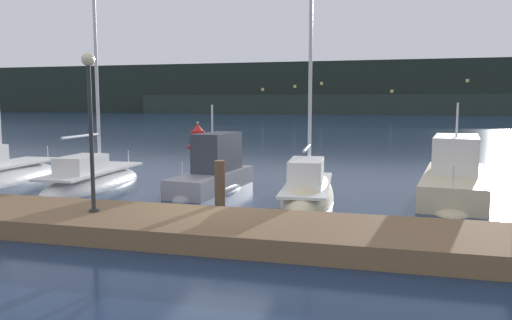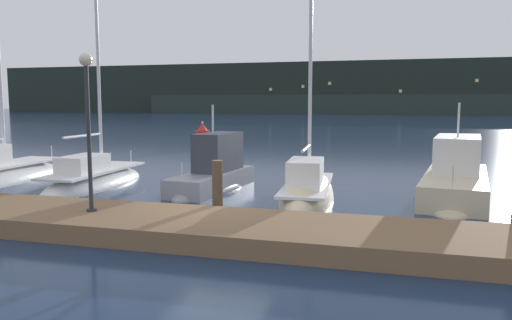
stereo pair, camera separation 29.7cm
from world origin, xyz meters
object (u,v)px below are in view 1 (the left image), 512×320
sailboat_berth_3 (93,184)px  channel_buoy (198,138)px  dock_lamppost (90,106)px  motorboat_berth_4 (213,179)px  motorboat_berth_6 (454,184)px  sailboat_berth_5 (308,196)px

sailboat_berth_3 → channel_buoy: size_ratio=4.45×
channel_buoy → dock_lamppost: bearing=-75.2°
motorboat_berth_4 → motorboat_berth_6: 8.29m
sailboat_berth_3 → sailboat_berth_5: (8.06, -0.35, -0.00)m
motorboat_berth_6 → channel_buoy: bearing=135.4°
sailboat_berth_3 → motorboat_berth_6: bearing=7.0°
sailboat_berth_5 → dock_lamppost: size_ratio=2.43×
channel_buoy → sailboat_berth_5: bearing=-58.4°
motorboat_berth_4 → channel_buoy: size_ratio=2.87×
dock_lamppost → sailboat_berth_3: bearing=123.1°
sailboat_berth_5 → channel_buoy: sailboat_berth_5 is taller
sailboat_berth_3 → sailboat_berth_5: sailboat_berth_5 is taller
sailboat_berth_5 → motorboat_berth_6: sailboat_berth_5 is taller
sailboat_berth_3 → dock_lamppost: bearing=-56.9°
dock_lamppost → motorboat_berth_6: bearing=37.6°
sailboat_berth_3 → dock_lamppost: (3.56, -5.47, 2.91)m
motorboat_berth_6 → dock_lamppost: dock_lamppost is taller
sailboat_berth_5 → dock_lamppost: (-4.49, -5.11, 2.91)m
sailboat_berth_5 → motorboat_berth_6: size_ratio=1.29×
dock_lamppost → sailboat_berth_5: bearing=48.7°
motorboat_berth_4 → dock_lamppost: 6.74m
motorboat_berth_6 → motorboat_berth_4: bearing=-173.7°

